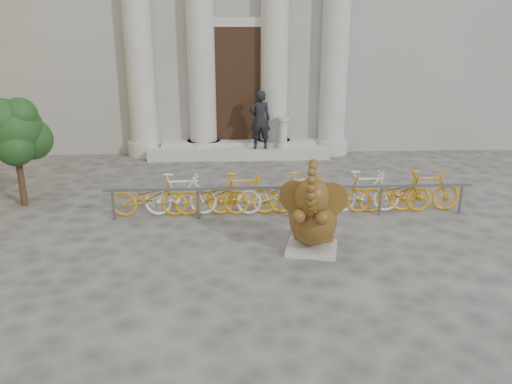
{
  "coord_description": "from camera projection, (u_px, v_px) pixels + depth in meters",
  "views": [
    {
      "loc": [
        -0.27,
        -7.09,
        4.0
      ],
      "look_at": [
        0.2,
        2.0,
        1.1
      ],
      "focal_mm": 35.0,
      "sensor_mm": 36.0,
      "label": 1
    }
  ],
  "objects": [
    {
      "name": "ground",
      "position": [
        250.0,
        295.0,
        7.97
      ],
      "size": [
        80.0,
        80.0,
        0.0
      ],
      "primitive_type": "plane",
      "color": "#474442",
      "rests_on": "ground"
    },
    {
      "name": "entrance_steps",
      "position": [
        239.0,
        152.0,
        16.86
      ],
      "size": [
        6.0,
        1.2,
        0.36
      ],
      "primitive_type": "cube",
      "color": "#A8A59E",
      "rests_on": "ground"
    },
    {
      "name": "elephant_statue",
      "position": [
        313.0,
        218.0,
        9.39
      ],
      "size": [
        1.23,
        1.48,
        1.89
      ],
      "rotation": [
        0.0,
        0.0,
        -0.25
      ],
      "color": "#A8A59E",
      "rests_on": "ground"
    },
    {
      "name": "bike_rack",
      "position": [
        288.0,
        193.0,
        11.47
      ],
      "size": [
        8.31,
        0.53,
        1.0
      ],
      "color": "slate",
      "rests_on": "ground"
    },
    {
      "name": "tree",
      "position": [
        15.0,
        131.0,
        11.59
      ],
      "size": [
        1.51,
        1.37,
        2.61
      ],
      "color": "#332114",
      "rests_on": "ground"
    },
    {
      "name": "pedestrian",
      "position": [
        260.0,
        120.0,
        16.24
      ],
      "size": [
        0.73,
        0.52,
        1.91
      ],
      "primitive_type": "imported",
      "rotation": [
        0.0,
        0.0,
        3.23
      ],
      "color": "black",
      "rests_on": "entrance_steps"
    },
    {
      "name": "balustrade_post",
      "position": [
        283.0,
        134.0,
        16.45
      ],
      "size": [
        0.42,
        0.42,
        1.03
      ],
      "color": "#A8A59E",
      "rests_on": "entrance_steps"
    }
  ]
}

